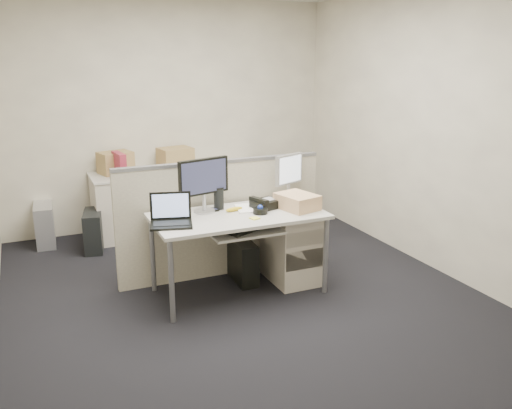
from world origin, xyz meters
name	(u,v)px	position (x,y,z in m)	size (l,w,h in m)	color
floor	(239,292)	(0.00, 0.00, -0.01)	(4.00, 4.50, 0.01)	black
wall_back	(169,115)	(0.00, 2.25, 1.35)	(4.00, 0.02, 2.70)	beige
wall_front	(413,216)	(0.00, -2.25, 1.35)	(4.00, 0.02, 2.70)	beige
wall_right	(427,130)	(2.00, 0.00, 1.35)	(0.02, 4.50, 2.70)	beige
desk	(238,221)	(0.00, 0.00, 0.66)	(1.50, 0.75, 0.73)	#B1AEA6
keyboard_tray	(246,232)	(0.00, -0.18, 0.62)	(0.62, 0.32, 0.02)	#B1AEA6
drawer_pedestal	(291,247)	(0.55, 0.05, 0.33)	(0.40, 0.55, 0.65)	#ABA295
cubicle_partition	(221,220)	(0.00, 0.45, 0.55)	(2.00, 0.06, 1.10)	#BDB69B
back_counter	(179,201)	(0.00, 1.93, 0.36)	(2.00, 0.60, 0.72)	#ABA295
monitor_main	(204,186)	(-0.25, 0.18, 0.97)	(0.48, 0.19, 0.48)	black
monitor_small	(289,177)	(0.65, 0.32, 0.94)	(0.34, 0.17, 0.42)	#B7B7BC
laptop	(171,211)	(-0.62, -0.08, 0.86)	(0.34, 0.25, 0.25)	black
trackball	(260,211)	(0.18, -0.06, 0.75)	(0.13, 0.13, 0.05)	black
desk_phone	(266,204)	(0.30, 0.08, 0.77)	(0.24, 0.19, 0.08)	black
paper_stack	(249,208)	(0.15, 0.12, 0.74)	(0.22, 0.28, 0.01)	white
sticky_pad	(255,218)	(0.08, -0.18, 0.74)	(0.07, 0.07, 0.01)	#FCFC49
travel_mug	(219,199)	(-0.10, 0.22, 0.83)	(0.09, 0.09, 0.19)	black
banana	(234,209)	(0.00, 0.10, 0.75)	(0.17, 0.04, 0.04)	yellow
cellphone	(214,209)	(-0.15, 0.20, 0.74)	(0.05, 0.10, 0.01)	black
manila_folders	(297,201)	(0.55, -0.05, 0.80)	(0.28, 0.36, 0.13)	tan
keyboard	(250,228)	(0.05, -0.14, 0.64)	(0.47, 0.17, 0.03)	black
pc_tower_desk	(243,261)	(0.12, 0.20, 0.20)	(0.17, 0.42, 0.40)	black
pc_tower_spare_dark	(94,231)	(-1.05, 1.63, 0.22)	(0.18, 0.46, 0.43)	black
pc_tower_spare_silver	(45,224)	(-1.53, 2.03, 0.23)	(0.20, 0.49, 0.46)	#B7B7BC
cardboard_box_left	(116,163)	(-0.70, 2.05, 0.85)	(0.36, 0.27, 0.27)	#957248
cardboard_box_right	(175,159)	(0.00, 2.03, 0.86)	(0.38, 0.29, 0.27)	#957248
red_binder	(119,166)	(-0.69, 1.83, 0.87)	(0.07, 0.32, 0.30)	maroon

